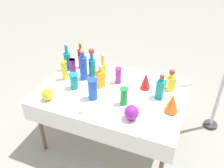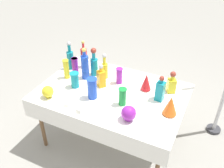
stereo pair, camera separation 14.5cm
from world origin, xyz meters
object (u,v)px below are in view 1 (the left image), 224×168
(tall_bottle_2, at_px, (92,65))
(slender_vase_2, at_px, (74,81))
(square_decanter_0, at_px, (161,88))
(square_decanter_2, at_px, (171,81))
(tall_bottle_0, at_px, (103,69))
(round_bowl_1, at_px, (48,94))
(fluted_vase_0, at_px, (146,81))
(cardboard_box_behind_left, at_px, (134,88))
(slender_vase_0, at_px, (93,89))
(slender_vase_4, at_px, (119,75))
(slender_vase_3, at_px, (64,70))
(fluted_vase_1, at_px, (172,103))
(round_bowl_0, at_px, (132,112))
(slender_vase_1, at_px, (73,66))
(tall_bottle_3, at_px, (67,60))
(square_decanter_1, at_px, (101,78))
(tall_bottle_1, at_px, (83,67))
(slender_vase_5, at_px, (124,96))
(tall_bottle_4, at_px, (81,58))

(tall_bottle_2, distance_m, slender_vase_2, 0.34)
(square_decanter_0, height_order, square_decanter_2, square_decanter_0)
(tall_bottle_0, height_order, round_bowl_1, tall_bottle_0)
(fluted_vase_0, bearing_deg, cardboard_box_behind_left, 115.48)
(slender_vase_0, relative_size, slender_vase_4, 1.23)
(slender_vase_0, relative_size, slender_vase_2, 1.30)
(tall_bottle_2, xyz_separation_m, square_decanter_0, (0.86, -0.14, -0.02))
(slender_vase_3, height_order, fluted_vase_1, slender_vase_3)
(fluted_vase_1, distance_m, round_bowl_0, 0.42)
(slender_vase_3, distance_m, fluted_vase_0, 0.95)
(slender_vase_1, bearing_deg, tall_bottle_0, 8.27)
(tall_bottle_0, bearing_deg, fluted_vase_0, -2.76)
(tall_bottle_3, distance_m, round_bowl_0, 1.18)
(tall_bottle_0, height_order, square_decanter_1, tall_bottle_0)
(tall_bottle_1, relative_size, slender_vase_2, 2.17)
(tall_bottle_3, height_order, slender_vase_5, tall_bottle_3)
(square_decanter_1, xyz_separation_m, round_bowl_0, (0.50, -0.39, -0.04))
(round_bowl_0, bearing_deg, cardboard_box_behind_left, 105.97)
(tall_bottle_0, relative_size, slender_vase_2, 1.75)
(tall_bottle_3, distance_m, square_decanter_0, 1.21)
(tall_bottle_1, xyz_separation_m, slender_vase_1, (-0.18, 0.05, -0.06))
(slender_vase_0, distance_m, round_bowl_1, 0.48)
(square_decanter_1, relative_size, slender_vase_2, 1.57)
(tall_bottle_2, bearing_deg, tall_bottle_3, 179.73)
(square_decanter_2, relative_size, slender_vase_0, 1.09)
(cardboard_box_behind_left, bearing_deg, tall_bottle_2, -115.41)
(square_decanter_0, bearing_deg, tall_bottle_0, 169.44)
(tall_bottle_1, bearing_deg, fluted_vase_0, 6.25)
(tall_bottle_0, height_order, tall_bottle_4, tall_bottle_4)
(slender_vase_5, relative_size, fluted_vase_0, 0.96)
(tall_bottle_4, height_order, square_decanter_1, tall_bottle_4)
(tall_bottle_3, distance_m, tall_bottle_4, 0.17)
(tall_bottle_2, height_order, square_decanter_0, tall_bottle_2)
(slender_vase_0, bearing_deg, tall_bottle_2, 116.61)
(slender_vase_1, distance_m, slender_vase_4, 0.59)
(slender_vase_1, bearing_deg, tall_bottle_2, 14.41)
(tall_bottle_4, relative_size, slender_vase_2, 1.99)
(round_bowl_0, bearing_deg, tall_bottle_4, 142.80)
(round_bowl_0, distance_m, cardboard_box_behind_left, 1.46)
(slender_vase_2, height_order, fluted_vase_1, fluted_vase_1)
(tall_bottle_0, bearing_deg, slender_vase_4, -7.82)
(tall_bottle_4, relative_size, slender_vase_0, 1.53)
(square_decanter_1, distance_m, fluted_vase_1, 0.84)
(slender_vase_4, relative_size, fluted_vase_0, 0.95)
(square_decanter_0, bearing_deg, slender_vase_2, -168.73)
(square_decanter_1, xyz_separation_m, slender_vase_0, (0.02, -0.23, 0.01))
(tall_bottle_2, bearing_deg, square_decanter_1, -43.83)
(slender_vase_5, bearing_deg, slender_vase_2, 174.61)
(tall_bottle_2, relative_size, tall_bottle_4, 0.99)
(slender_vase_5, bearing_deg, fluted_vase_0, 69.67)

